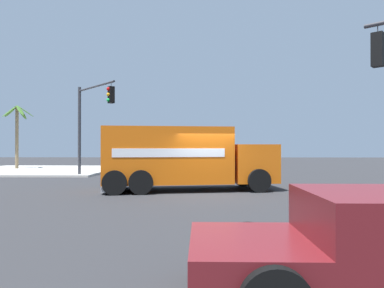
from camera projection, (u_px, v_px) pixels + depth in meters
name	position (u px, v px, depth m)	size (l,w,h in m)	color
ground_plane	(208.00, 193.00, 15.29)	(100.00, 100.00, 0.00)	#2B2B2D
sidewalk_corner_far	(38.00, 170.00, 28.83)	(11.57, 11.57, 0.14)	beige
delivery_truck	(183.00, 158.00, 16.22)	(3.90, 7.88, 2.80)	orange
traffic_light_secondary	(90.00, 115.00, 22.58)	(3.61, 3.27, 5.71)	#38383D
palm_tree_far	(17.00, 127.00, 30.02)	(2.25, 2.60, 5.25)	#7A6647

